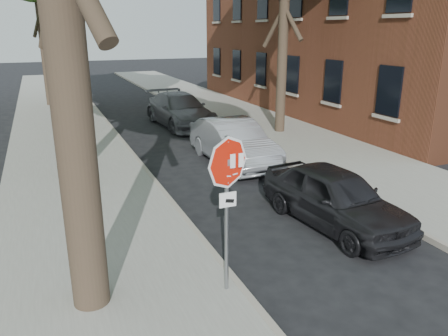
# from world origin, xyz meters

# --- Properties ---
(ground) EXTENTS (120.00, 120.00, 0.00)m
(ground) POSITION_xyz_m (0.00, 0.00, 0.00)
(ground) COLOR black
(ground) RESTS_ON ground
(sidewalk_left) EXTENTS (4.00, 55.00, 0.12)m
(sidewalk_left) POSITION_xyz_m (-2.50, 12.00, 0.06)
(sidewalk_left) COLOR gray
(sidewalk_left) RESTS_ON ground
(sidewalk_right) EXTENTS (4.00, 55.00, 0.12)m
(sidewalk_right) POSITION_xyz_m (6.00, 12.00, 0.06)
(sidewalk_right) COLOR gray
(sidewalk_right) RESTS_ON ground
(curb_left) EXTENTS (0.12, 55.00, 0.13)m
(curb_left) POSITION_xyz_m (-0.45, 12.00, 0.07)
(curb_left) COLOR #9E9384
(curb_left) RESTS_ON ground
(curb_right) EXTENTS (0.12, 55.00, 0.13)m
(curb_right) POSITION_xyz_m (3.95, 12.00, 0.07)
(curb_right) COLOR #9E9384
(curb_right) RESTS_ON ground
(stop_sign) EXTENTS (0.76, 0.34, 2.61)m
(stop_sign) POSITION_xyz_m (-0.70, -0.03, 1.95)
(stop_sign) COLOR gray
(stop_sign) RESTS_ON sidewalk_left
(car_a) EXTENTS (1.95, 4.05, 1.33)m
(car_a) POSITION_xyz_m (2.60, 1.60, 0.67)
(car_a) COLOR black
(car_a) RESTS_ON ground
(car_b) EXTENTS (1.60, 4.38, 1.44)m
(car_b) POSITION_xyz_m (2.45, 6.82, 0.72)
(car_b) COLOR #9B9CA2
(car_b) RESTS_ON ground
(car_c) EXTENTS (2.37, 5.14, 1.46)m
(car_c) POSITION_xyz_m (2.60, 13.15, 0.73)
(car_c) COLOR #545359
(car_c) RESTS_ON ground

